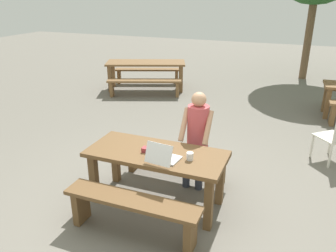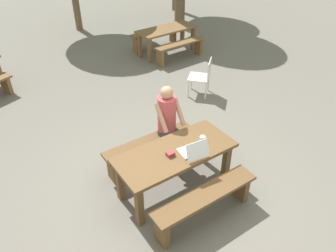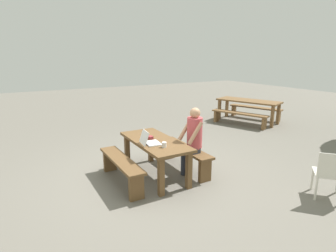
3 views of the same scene
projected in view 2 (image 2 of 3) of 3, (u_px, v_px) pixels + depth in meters
ground_plane at (175, 188)px, 4.78m from camera, size 30.00×30.00×0.00m
picnic_table_front at (175, 157)px, 4.44m from camera, size 1.68×0.74×0.71m
bench_near at (205, 201)px, 4.13m from camera, size 1.52×0.30×0.47m
bench_far at (150, 147)px, 5.04m from camera, size 1.52×0.30×0.47m
laptop at (194, 151)px, 4.28m from camera, size 0.36×0.36×0.25m
small_pouch at (170, 154)px, 4.28m from camera, size 0.10×0.09×0.06m
coffee_mug at (202, 139)px, 4.52m from camera, size 0.08×0.08×0.09m
person_seated at (168, 119)px, 4.92m from camera, size 0.39×0.40×1.31m
plastic_chair at (203, 76)px, 6.87m from camera, size 0.62×0.62×0.80m
picnic_table_rear at (167, 33)px, 8.70m from camera, size 1.70×0.75×0.70m
bench_rear_south at (180, 47)px, 8.46m from camera, size 1.52×0.37×0.48m
bench_rear_north at (155, 35)px, 9.21m from camera, size 1.52×0.37×0.48m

